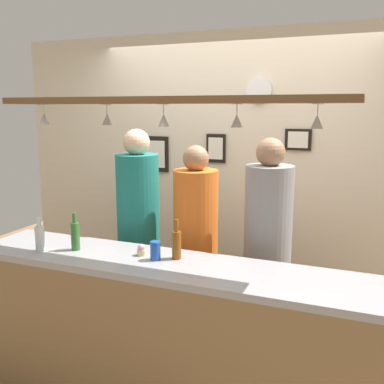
{
  "coord_description": "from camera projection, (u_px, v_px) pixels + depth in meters",
  "views": [
    {
      "loc": [
        1.13,
        -2.71,
        1.93
      ],
      "look_at": [
        0.0,
        0.1,
        1.34
      ],
      "focal_mm": 40.82,
      "sensor_mm": 36.0,
      "label": 1
    }
  ],
  "objects": [
    {
      "name": "ground_plane",
      "position": [
        187.0,
        371.0,
        3.25
      ],
      "size": [
        8.0,
        8.0,
        0.0
      ],
      "primitive_type": "plane",
      "color": "olive"
    },
    {
      "name": "back_wall",
      "position": [
        233.0,
        178.0,
        4.0
      ],
      "size": [
        4.4,
        0.06,
        2.6
      ],
      "primitive_type": "cube",
      "color": "beige",
      "rests_on": "ground_plane"
    },
    {
      "name": "bar_counter",
      "position": [
        155.0,
        319.0,
        2.67
      ],
      "size": [
        2.7,
        0.55,
        0.97
      ],
      "color": "#99999E",
      "rests_on": "ground_plane"
    },
    {
      "name": "overhead_glass_rack",
      "position": [
        167.0,
        100.0,
        2.6
      ],
      "size": [
        2.2,
        0.36,
        0.04
      ],
      "primitive_type": "cube",
      "color": "brown"
    },
    {
      "name": "hanging_wineglass_far_left",
      "position": [
        44.0,
        118.0,
        2.93
      ],
      "size": [
        0.07,
        0.07,
        0.13
      ],
      "color": "silver",
      "rests_on": "overhead_glass_rack"
    },
    {
      "name": "hanging_wineglass_left",
      "position": [
        107.0,
        118.0,
        2.81
      ],
      "size": [
        0.07,
        0.07,
        0.13
      ],
      "color": "silver",
      "rests_on": "overhead_glass_rack"
    },
    {
      "name": "hanging_wineglass_center_left",
      "position": [
        164.0,
        119.0,
        2.58
      ],
      "size": [
        0.07,
        0.07,
        0.13
      ],
      "color": "silver",
      "rests_on": "overhead_glass_rack"
    },
    {
      "name": "hanging_wineglass_center",
      "position": [
        237.0,
        120.0,
        2.47
      ],
      "size": [
        0.07,
        0.07,
        0.13
      ],
      "color": "silver",
      "rests_on": "overhead_glass_rack"
    },
    {
      "name": "hanging_wineglass_center_right",
      "position": [
        317.0,
        121.0,
        2.31
      ],
      "size": [
        0.07,
        0.07,
        0.13
      ],
      "color": "silver",
      "rests_on": "overhead_glass_rack"
    },
    {
      "name": "person_left_teal_shirt",
      "position": [
        138.0,
        216.0,
        3.5
      ],
      "size": [
        0.34,
        0.34,
        1.77
      ],
      "color": "#2D334C",
      "rests_on": "ground_plane"
    },
    {
      "name": "person_middle_orange_shirt",
      "position": [
        196.0,
        231.0,
        3.34
      ],
      "size": [
        0.34,
        0.34,
        1.66
      ],
      "color": "#2D334C",
      "rests_on": "ground_plane"
    },
    {
      "name": "person_right_grey_shirt",
      "position": [
        268.0,
        233.0,
        3.12
      ],
      "size": [
        0.34,
        0.34,
        1.73
      ],
      "color": "#2D334C",
      "rests_on": "ground_plane"
    },
    {
      "name": "bottle_soda_clear",
      "position": [
        40.0,
        238.0,
        2.95
      ],
      "size": [
        0.06,
        0.06,
        0.23
      ],
      "color": "silver",
      "rests_on": "bar_counter"
    },
    {
      "name": "bottle_beer_green_import",
      "position": [
        75.0,
        235.0,
        2.97
      ],
      "size": [
        0.06,
        0.06,
        0.26
      ],
      "color": "#336B2D",
      "rests_on": "bar_counter"
    },
    {
      "name": "bottle_beer_amber_tall",
      "position": [
        177.0,
        244.0,
        2.79
      ],
      "size": [
        0.06,
        0.06,
        0.26
      ],
      "color": "brown",
      "rests_on": "bar_counter"
    },
    {
      "name": "drink_can",
      "position": [
        155.0,
        251.0,
        2.78
      ],
      "size": [
        0.07,
        0.07,
        0.12
      ],
      "primitive_type": "cylinder",
      "color": "#1E4CB2",
      "rests_on": "bar_counter"
    },
    {
      "name": "cupcake",
      "position": [
        141.0,
        250.0,
        2.87
      ],
      "size": [
        0.06,
        0.06,
        0.08
      ],
      "color": "beige",
      "rests_on": "bar_counter"
    },
    {
      "name": "picture_frame_caricature",
      "position": [
        156.0,
        154.0,
        4.21
      ],
      "size": [
        0.26,
        0.02,
        0.34
      ],
      "color": "black",
      "rests_on": "back_wall"
    },
    {
      "name": "picture_frame_upper_small",
      "position": [
        298.0,
        140.0,
        3.68
      ],
      "size": [
        0.22,
        0.02,
        0.18
      ],
      "color": "black",
      "rests_on": "back_wall"
    },
    {
      "name": "picture_frame_crest",
      "position": [
        216.0,
        148.0,
        3.97
      ],
      "size": [
        0.18,
        0.02,
        0.26
      ],
      "color": "black",
      "rests_on": "back_wall"
    },
    {
      "name": "wall_clock",
      "position": [
        259.0,
        90.0,
        3.72
      ],
      "size": [
        0.22,
        0.03,
        0.22
      ],
      "primitive_type": "cylinder",
      "rotation": [
        1.57,
        0.0,
        0.0
      ],
      "color": "white",
      "rests_on": "back_wall"
    }
  ]
}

